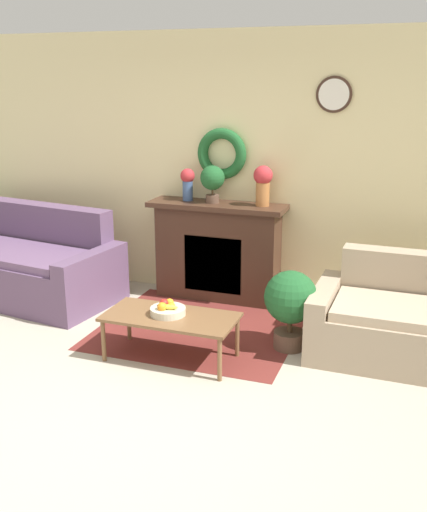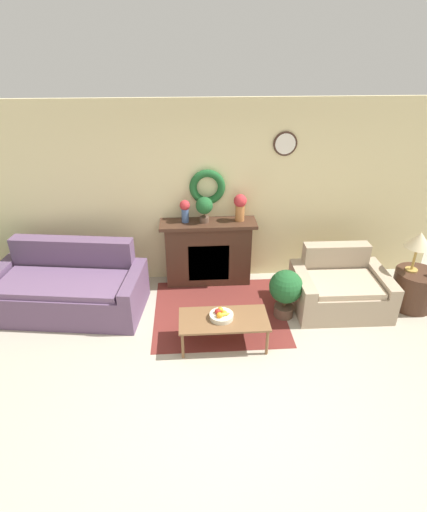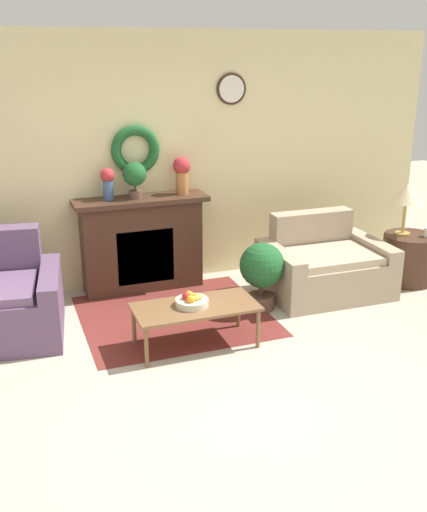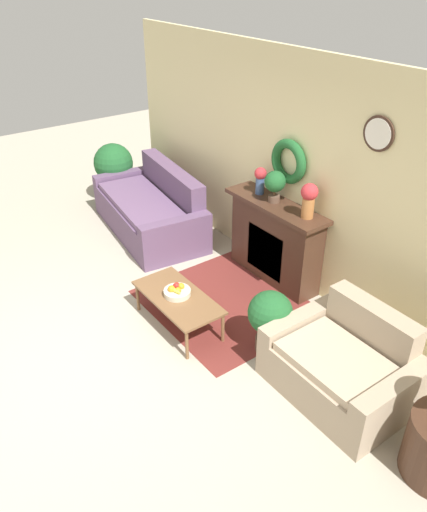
% 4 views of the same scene
% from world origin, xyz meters
% --- Properties ---
extents(ground_plane, '(16.00, 16.00, 0.00)m').
position_xyz_m(ground_plane, '(0.00, 0.00, 0.00)').
color(ground_plane, '#ADA38E').
extents(floor_rug, '(1.80, 1.63, 0.01)m').
position_xyz_m(floor_rug, '(-0.04, 1.68, 0.00)').
color(floor_rug, maroon).
rests_on(floor_rug, ground_plane).
extents(wall_back, '(6.80, 0.17, 2.70)m').
position_xyz_m(wall_back, '(-0.00, 2.71, 1.36)').
color(wall_back, beige).
rests_on(wall_back, ground_plane).
extents(fireplace, '(1.41, 0.41, 1.02)m').
position_xyz_m(fireplace, '(-0.15, 2.50, 0.52)').
color(fireplace, '#42281C').
rests_on(fireplace, ground_plane).
extents(couch_left, '(2.17, 1.26, 0.93)m').
position_xyz_m(couch_left, '(-2.12, 1.91, 0.33)').
color(couch_left, '#604766').
rests_on(couch_left, ground_plane).
extents(loveseat_right, '(1.28, 0.95, 0.82)m').
position_xyz_m(loveseat_right, '(1.65, 1.72, 0.29)').
color(loveseat_right, tan).
rests_on(loveseat_right, ground_plane).
extents(coffee_table, '(1.09, 0.53, 0.38)m').
position_xyz_m(coffee_table, '(-0.04, 1.02, 0.35)').
color(coffee_table, brown).
rests_on(coffee_table, ground_plane).
extents(fruit_bowl, '(0.29, 0.29, 0.12)m').
position_xyz_m(fruit_bowl, '(-0.07, 1.03, 0.43)').
color(fruit_bowl, beige).
rests_on(fruit_bowl, coffee_table).
extents(vase_on_mantel_left, '(0.15, 0.15, 0.33)m').
position_xyz_m(vase_on_mantel_left, '(-0.48, 2.51, 1.22)').
color(vase_on_mantel_left, '#3D5684').
rests_on(vase_on_mantel_left, fireplace).
extents(vase_on_mantel_right, '(0.19, 0.19, 0.40)m').
position_xyz_m(vase_on_mantel_right, '(0.32, 2.51, 1.26)').
color(vase_on_mantel_right, '#AD6B38').
rests_on(vase_on_mantel_right, fireplace).
extents(potted_plant_on_mantel, '(0.25, 0.25, 0.38)m').
position_xyz_m(potted_plant_on_mantel, '(-0.20, 2.49, 1.26)').
color(potted_plant_on_mantel, brown).
rests_on(potted_plant_on_mantel, fireplace).
extents(potted_plant_floor_by_couch, '(0.62, 0.62, 0.96)m').
position_xyz_m(potted_plant_floor_by_couch, '(-3.37, 1.96, 0.63)').
color(potted_plant_floor_by_couch, brown).
rests_on(potted_plant_floor_by_couch, ground_plane).
extents(potted_plant_floor_by_loveseat, '(0.45, 0.45, 0.69)m').
position_xyz_m(potted_plant_floor_by_loveseat, '(0.84, 1.55, 0.43)').
color(potted_plant_floor_by_loveseat, brown).
rests_on(potted_plant_floor_by_loveseat, ground_plane).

